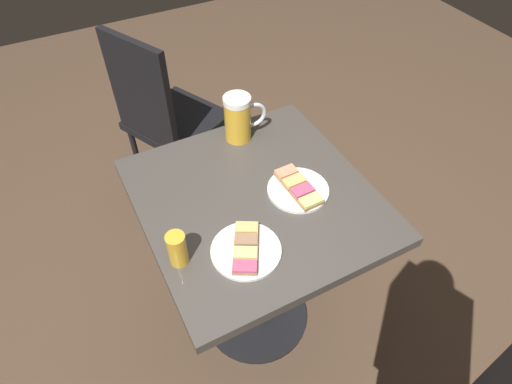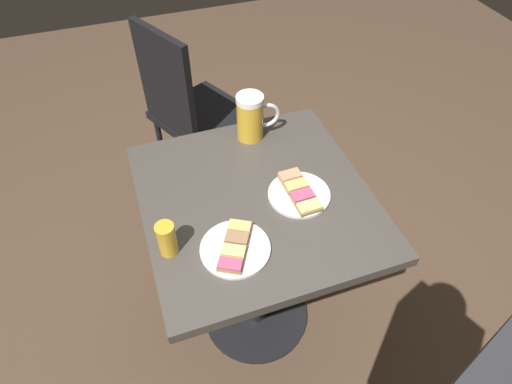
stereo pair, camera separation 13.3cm
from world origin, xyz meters
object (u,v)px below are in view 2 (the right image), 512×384
(plate_near, at_px, (299,193))
(beer_mug, at_px, (251,117))
(cafe_chair, at_px, (188,108))
(plate_far, at_px, (235,248))
(beer_glass_small, at_px, (167,239))

(plate_near, relative_size, beer_mug, 1.16)
(plate_near, distance_m, cafe_chair, 0.90)
(plate_far, xyz_separation_m, beer_glass_small, (-0.17, 0.06, 0.04))
(cafe_chair, bearing_deg, beer_glass_small, -40.83)
(cafe_chair, bearing_deg, plate_near, -14.42)
(plate_far, bearing_deg, beer_mug, 65.98)
(plate_far, height_order, cafe_chair, cafe_chair)
(plate_far, xyz_separation_m, cafe_chair, (0.07, 0.98, -0.22))
(cafe_chair, bearing_deg, plate_far, -30.23)
(beer_glass_small, height_order, cafe_chair, cafe_chair)
(plate_far, distance_m, beer_mug, 0.50)
(plate_near, xyz_separation_m, beer_mug, (-0.05, 0.32, 0.07))
(plate_near, bearing_deg, beer_mug, 98.17)
(beer_glass_small, xyz_separation_m, cafe_chair, (0.24, 0.92, -0.26))
(beer_glass_small, bearing_deg, plate_near, 10.02)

